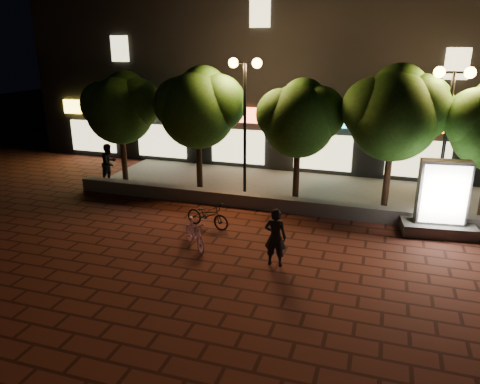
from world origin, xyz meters
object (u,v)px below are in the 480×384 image
at_px(tree_right, 396,110).
at_px(street_lamp_right, 450,104).
at_px(tree_far_left, 122,106).
at_px(pedestrian, 109,163).
at_px(rider, 275,237).
at_px(scooter_parked, 208,215).
at_px(tree_mid, 300,116).
at_px(tree_left, 200,105).
at_px(street_lamp_left, 245,93).
at_px(ad_kiosk, 441,205).
at_px(scooter_pink, 195,234).

distance_m(tree_right, street_lamp_right, 1.70).
height_order(tree_far_left, pedestrian, tree_far_left).
bearing_deg(rider, scooter_parked, -34.78).
distance_m(tree_mid, street_lamp_right, 5.00).
bearing_deg(street_lamp_right, tree_left, 178.32).
relative_size(rider, scooter_parked, 1.03).
height_order(tree_left, scooter_parked, tree_left).
xyz_separation_m(tree_right, street_lamp_right, (1.64, -0.26, 0.33)).
bearing_deg(tree_left, tree_far_left, -180.00).
xyz_separation_m(street_lamp_left, scooter_parked, (-0.20, -3.45, -3.61)).
distance_m(tree_far_left, rider, 10.07).
bearing_deg(tree_mid, scooter_parked, -121.23).
bearing_deg(pedestrian, tree_mid, -78.85).
relative_size(tree_far_left, tree_right, 0.91).
xyz_separation_m(tree_far_left, ad_kiosk, (12.40, -1.96, -2.33)).
bearing_deg(scooter_parked, tree_mid, -18.70).
bearing_deg(scooter_parked, tree_left, 37.70).
relative_size(tree_right, ad_kiosk, 2.11).
bearing_deg(pedestrian, tree_left, -75.76).
bearing_deg(rider, pedestrian, -30.96).
bearing_deg(street_lamp_left, ad_kiosk, -13.74).
relative_size(tree_mid, pedestrian, 2.71).
relative_size(scooter_pink, pedestrian, 0.89).
distance_m(rider, pedestrian, 9.98).
distance_m(tree_left, tree_right, 7.30).
xyz_separation_m(tree_right, scooter_pink, (-5.33, -5.29, -3.12)).
bearing_deg(street_lamp_right, scooter_parked, -154.40).
distance_m(tree_left, scooter_pink, 6.40).
distance_m(tree_far_left, pedestrian, 2.49).
relative_size(tree_left, ad_kiosk, 2.04).
distance_m(scooter_pink, scooter_parked, 1.60).
height_order(scooter_pink, rider, rider).
bearing_deg(tree_right, tree_far_left, -180.00).
xyz_separation_m(tree_right, pedestrian, (-11.36, -0.44, -2.66)).
height_order(tree_left, tree_mid, tree_left).
bearing_deg(scooter_pink, ad_kiosk, -18.97).
bearing_deg(ad_kiosk, scooter_pink, -154.33).
bearing_deg(street_lamp_right, rider, -129.78).
height_order(tree_mid, pedestrian, tree_mid).
bearing_deg(tree_right, tree_left, -180.00).
relative_size(tree_right, scooter_parked, 3.17).
bearing_deg(street_lamp_left, tree_far_left, 177.24).
relative_size(scooter_pink, scooter_parked, 0.92).
relative_size(tree_mid, scooter_parked, 2.81).
xyz_separation_m(rider, pedestrian, (-8.53, 5.19, 0.09)).
height_order(tree_left, scooter_pink, tree_left).
height_order(street_lamp_left, ad_kiosk, street_lamp_left).
height_order(tree_mid, street_lamp_right, street_lamp_right).
height_order(scooter_pink, pedestrian, pedestrian).
distance_m(street_lamp_right, scooter_parked, 8.71).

